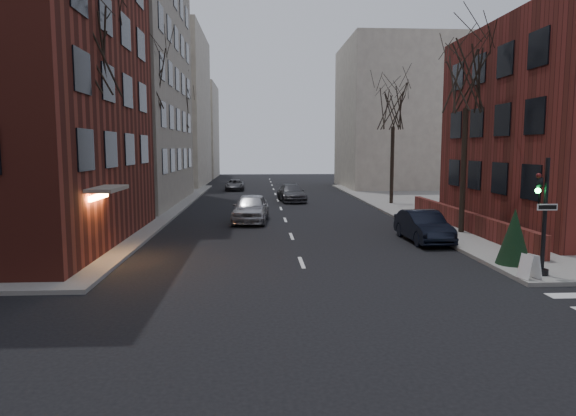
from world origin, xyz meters
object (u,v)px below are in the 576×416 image
at_px(sandwich_board, 530,266).
at_px(car_lane_far, 235,185).
at_px(tree_left_a, 80,48).
at_px(parked_sedan, 423,226).
at_px(streetlamp_near, 143,152).
at_px(tree_right_b, 393,107).
at_px(car_lane_silver, 251,208).
at_px(tree_right_a, 467,76).
at_px(streetlamp_far, 189,150).
at_px(tree_left_b, 145,77).
at_px(car_lane_gray, 292,193).
at_px(traffic_signal, 543,224).
at_px(evergreen_shrub, 514,236).
at_px(tree_left_c, 179,108).

bearing_deg(sandwich_board, car_lane_far, 90.23).
distance_m(tree_left_a, parked_sedan, 17.01).
xyz_separation_m(streetlamp_near, parked_sedan, (14.40, -5.84, -3.49)).
xyz_separation_m(tree_right_b, parked_sedan, (-2.60, -15.84, -6.84)).
height_order(parked_sedan, sandwich_board, parked_sedan).
bearing_deg(car_lane_silver, parked_sedan, -35.15).
height_order(tree_right_a, streetlamp_far, tree_right_a).
bearing_deg(parked_sedan, sandwich_board, -83.85).
xyz_separation_m(tree_left_b, car_lane_gray, (9.92, 8.95, -8.20)).
relative_size(car_lane_silver, car_lane_gray, 1.02).
bearing_deg(streetlamp_near, traffic_signal, -38.87).
relative_size(tree_right_b, evergreen_shrub, 4.38).
height_order(tree_left_b, car_lane_far, tree_left_b).
bearing_deg(streetlamp_far, car_lane_gray, -37.10).
bearing_deg(evergreen_shrub, tree_left_c, 119.56).
distance_m(tree_left_c, car_lane_far, 10.99).
height_order(car_lane_gray, car_lane_far, car_lane_gray).
relative_size(traffic_signal, tree_left_a, 0.39).
relative_size(tree_left_c, sandwich_board, 11.68).
distance_m(tree_right_b, sandwich_board, 24.57).
height_order(traffic_signal, sandwich_board, traffic_signal).
distance_m(parked_sedan, evergreen_shrub, 5.75).
relative_size(car_lane_silver, car_lane_far, 1.21).
bearing_deg(traffic_signal, streetlamp_near, 141.13).
bearing_deg(tree_left_b, car_lane_gray, 42.08).
xyz_separation_m(traffic_signal, tree_right_b, (0.86, 23.01, 5.68)).
height_order(tree_left_b, tree_right_a, tree_left_b).
height_order(tree_right_b, sandwich_board, tree_right_b).
xyz_separation_m(tree_left_b, streetlamp_near, (0.60, -4.00, -4.68)).
xyz_separation_m(car_lane_silver, sandwich_board, (9.43, -14.72, -0.28)).
distance_m(traffic_signal, streetlamp_near, 20.86).
relative_size(tree_left_a, car_lane_far, 2.48).
height_order(traffic_signal, tree_left_c, tree_left_c).
bearing_deg(tree_left_b, tree_left_c, 90.00).
height_order(tree_left_a, tree_right_b, tree_left_a).
distance_m(tree_left_c, streetlamp_near, 18.40).
height_order(tree_right_a, streetlamp_near, tree_right_a).
distance_m(streetlamp_far, sandwich_board, 37.09).
bearing_deg(tree_left_b, tree_right_b, 18.82).
bearing_deg(car_lane_gray, tree_left_a, -121.04).
bearing_deg(tree_left_c, tree_right_b, -24.44).
bearing_deg(tree_left_a, tree_left_c, 90.00).
bearing_deg(tree_right_b, tree_left_b, -161.18).
xyz_separation_m(tree_right_a, parked_sedan, (-2.60, -1.84, -7.29)).
bearing_deg(car_lane_gray, car_lane_silver, -111.17).
bearing_deg(tree_left_b, car_lane_far, 77.19).
xyz_separation_m(tree_right_a, car_lane_silver, (-10.93, 5.22, -7.18)).
relative_size(tree_left_a, tree_left_c, 1.06).
bearing_deg(sandwich_board, tree_right_b, 69.88).
relative_size(tree_left_b, streetlamp_near, 1.72).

